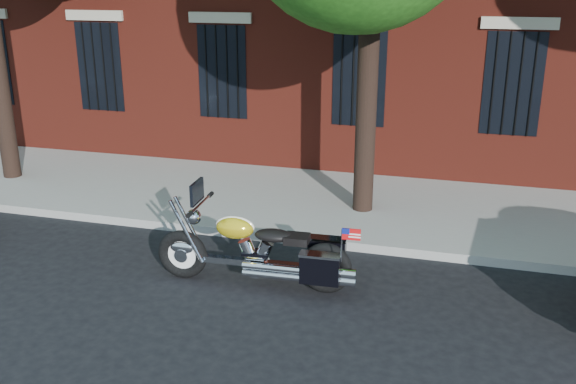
# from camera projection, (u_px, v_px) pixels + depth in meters

# --- Properties ---
(ground) EXTENTS (120.00, 120.00, 0.00)m
(ground) POSITION_uv_depth(u_px,v_px,m) (295.00, 282.00, 9.25)
(ground) COLOR black
(ground) RESTS_ON ground
(curb) EXTENTS (40.00, 0.16, 0.15)m
(curb) POSITION_uv_depth(u_px,v_px,m) (317.00, 241.00, 10.49)
(curb) COLOR gray
(curb) RESTS_ON ground
(sidewalk) EXTENTS (40.00, 3.60, 0.15)m
(sidewalk) POSITION_uv_depth(u_px,v_px,m) (339.00, 204.00, 12.20)
(sidewalk) COLOR gray
(sidewalk) RESTS_ON ground
(motorcycle) EXTENTS (2.98, 0.91, 1.50)m
(motorcycle) POSITION_uv_depth(u_px,v_px,m) (262.00, 254.00, 8.97)
(motorcycle) COLOR black
(motorcycle) RESTS_ON ground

